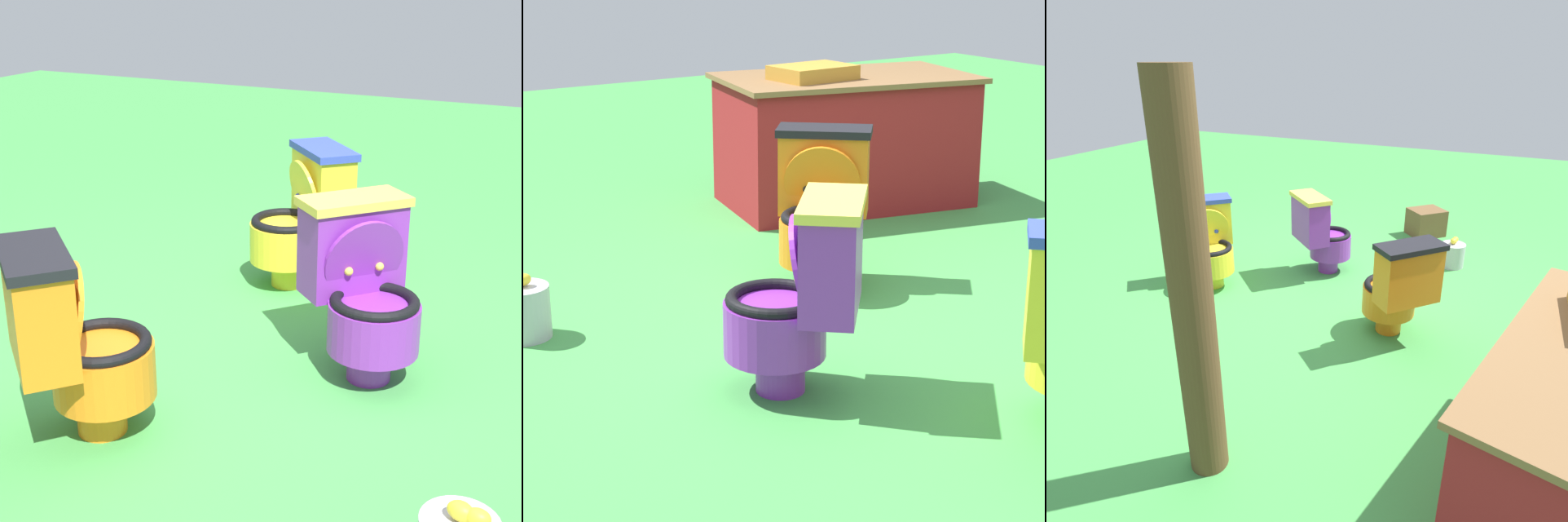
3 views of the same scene
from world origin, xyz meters
TOP-DOWN VIEW (x-y plane):
  - ground at (0.00, 0.00)m, footprint 14.00×14.00m
  - toilet_purple at (-0.53, -0.32)m, footprint 0.63×0.63m
  - toilet_orange at (0.21, 0.58)m, footprint 0.63×0.64m
  - vendor_table at (1.19, 1.71)m, footprint 1.61×1.15m
  - lemon_bucket at (-1.18, 0.73)m, footprint 0.22×0.22m

SIDE VIEW (x-z plane):
  - ground at x=0.00m, z-range 0.00..0.00m
  - lemon_bucket at x=-1.18m, z-range -0.02..0.26m
  - toilet_purple at x=-0.53m, z-range 0.01..0.74m
  - toilet_orange at x=0.21m, z-range 0.01..0.74m
  - vendor_table at x=1.19m, z-range -0.03..0.82m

